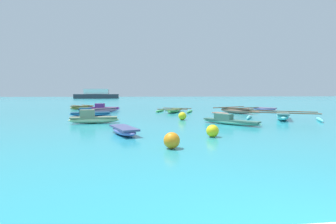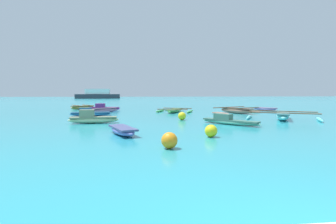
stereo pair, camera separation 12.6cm
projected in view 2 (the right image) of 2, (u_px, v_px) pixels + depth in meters
moored_boat_0 at (123, 130)px, 11.43m from camera, size 1.52×2.50×0.34m
moored_boat_1 at (229, 121)px, 15.08m from camera, size 2.83×3.19×0.59m
moored_boat_2 at (175, 110)px, 24.64m from camera, size 3.87×4.07×0.35m
moored_boat_3 at (236, 110)px, 23.13m from camera, size 4.68×3.79×0.55m
moored_boat_4 at (105, 110)px, 24.30m from camera, size 2.37×2.27×0.42m
moored_boat_5 at (283, 116)px, 17.77m from camera, size 5.31×4.53×0.55m
moored_boat_6 at (92, 118)px, 15.63m from camera, size 3.00×0.92×0.82m
moored_boat_7 at (83, 107)px, 28.74m from camera, size 3.10×3.45×0.47m
moored_boat_8 at (265, 109)px, 27.20m from camera, size 2.17×2.43×0.28m
moored_boat_9 at (104, 108)px, 27.30m from camera, size 3.38×1.05×0.71m
moored_boat_10 at (90, 113)px, 20.59m from camera, size 3.24×1.07×0.64m
mooring_buoy_0 at (169, 140)px, 8.55m from camera, size 0.54×0.54×0.54m
mooring_buoy_1 at (182, 116)px, 17.52m from camera, size 0.54×0.54×0.54m
mooring_buoy_2 at (211, 131)px, 10.77m from camera, size 0.52×0.52×0.52m
distant_ferry at (98, 95)px, 83.39m from camera, size 13.70×3.01×3.01m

